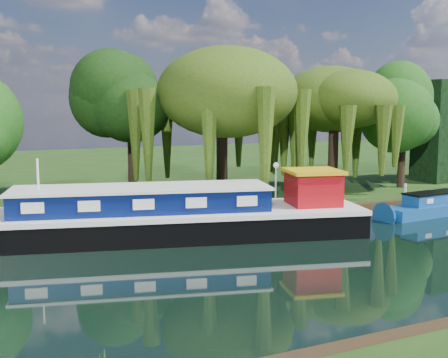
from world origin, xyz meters
TOP-DOWN VIEW (x-y plane):
  - ground at (0.00, 0.00)m, footprint 120.00×120.00m
  - far_bank at (0.00, 34.00)m, footprint 120.00×52.00m
  - dutch_barge at (-7.90, 6.65)m, footprint 20.32×9.25m
  - red_dinghy at (-14.96, 6.99)m, footprint 3.97×3.40m
  - willow_left at (-2.24, 12.47)m, footprint 7.66×7.66m
  - willow_right at (6.57, 12.97)m, footprint 6.51×6.51m
  - tree_far_mid at (-6.31, 18.41)m, footprint 5.43×5.43m
  - tree_far_right at (12.49, 12.60)m, footprint 4.81×4.81m
  - lamppost at (0.50, 10.50)m, footprint 0.36×0.36m
  - mooring_posts at (-0.50, 8.40)m, footprint 19.16×0.16m

SIDE VIEW (x-z plane):
  - ground at x=0.00m, z-range 0.00..0.00m
  - red_dinghy at x=-14.96m, z-range -0.35..0.35m
  - far_bank at x=0.00m, z-range 0.00..0.45m
  - mooring_posts at x=-0.50m, z-range 0.45..1.45m
  - dutch_barge at x=-7.90m, z-range -1.06..3.13m
  - lamppost at x=0.50m, z-range 1.14..3.70m
  - tree_far_right at x=12.49m, z-range 1.93..9.81m
  - willow_right at x=6.57m, z-range 2.27..10.20m
  - tree_far_mid at x=-6.31m, z-range 2.13..11.02m
  - willow_left at x=-2.24m, z-range 2.53..11.70m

